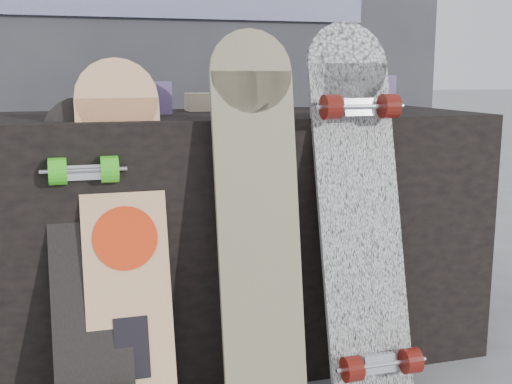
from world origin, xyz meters
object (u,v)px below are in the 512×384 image
object	(u,v)px
longboard_celtic	(258,214)
skateboard_dark	(89,263)
longboard_geisha	(125,233)
longboard_cascadia	(360,206)
vendor_table	(230,235)

from	to	relation	value
longboard_celtic	skateboard_dark	distance (m)	0.46
skateboard_dark	longboard_celtic	bearing A→B (deg)	-5.84
longboard_geisha	longboard_celtic	size ratio (longest dim) A/B	0.93
longboard_geisha	longboard_cascadia	world-z (taller)	longboard_cascadia
vendor_table	longboard_cascadia	world-z (taller)	longboard_cascadia
skateboard_dark	longboard_cascadia	bearing A→B (deg)	-2.60
vendor_table	skateboard_dark	size ratio (longest dim) A/B	1.85
longboard_geisha	skateboard_dark	size ratio (longest dim) A/B	1.12
longboard_celtic	skateboard_dark	xyz separation A→B (m)	(-0.44, 0.05, -0.11)
longboard_geisha	vendor_table	bearing A→B (deg)	41.18
vendor_table	skateboard_dark	world-z (taller)	skateboard_dark
longboard_geisha	longboard_cascadia	xyz separation A→B (m)	(0.65, -0.06, 0.04)
longboard_cascadia	longboard_geisha	bearing A→B (deg)	175.07
vendor_table	longboard_cascadia	size ratio (longest dim) A/B	1.49
longboard_celtic	longboard_cascadia	bearing A→B (deg)	2.09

